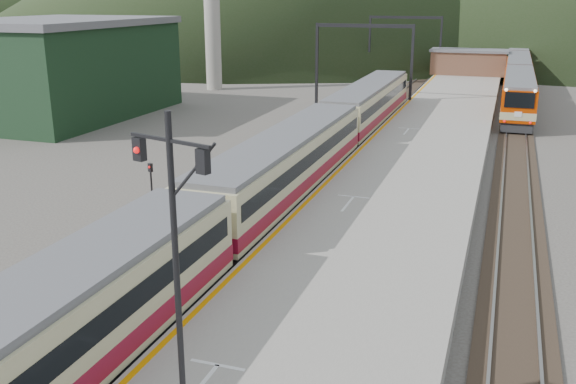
% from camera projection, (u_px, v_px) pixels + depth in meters
% --- Properties ---
extents(track_main, '(2.60, 200.00, 0.23)m').
position_uv_depth(track_main, '(355.00, 140.00, 48.44)').
color(track_main, black).
rests_on(track_main, ground).
extents(track_far, '(2.60, 200.00, 0.23)m').
position_uv_depth(track_far, '(293.00, 136.00, 49.99)').
color(track_far, black).
rests_on(track_far, ground).
extents(track_second, '(2.60, 200.00, 0.23)m').
position_uv_depth(track_second, '(516.00, 152.00, 44.89)').
color(track_second, black).
rests_on(track_second, ground).
extents(platform, '(8.00, 100.00, 1.00)m').
position_uv_depth(platform, '(427.00, 146.00, 44.78)').
color(platform, gray).
rests_on(platform, ground).
extents(gantry_near, '(9.55, 0.25, 8.00)m').
position_uv_depth(gantry_near, '(364.00, 50.00, 61.27)').
color(gantry_near, black).
rests_on(gantry_near, ground).
extents(gantry_far, '(9.55, 0.25, 8.00)m').
position_uv_depth(gantry_far, '(405.00, 35.00, 83.88)').
color(gantry_far, black).
rests_on(gantry_far, ground).
extents(warehouse, '(14.50, 20.50, 8.60)m').
position_uv_depth(warehouse, '(58.00, 68.00, 57.65)').
color(warehouse, black).
rests_on(warehouse, ground).
extents(station_shed, '(9.40, 4.40, 3.10)m').
position_uv_depth(station_shed, '(469.00, 62.00, 80.35)').
color(station_shed, brown).
rests_on(station_shed, platform).
extents(main_train, '(2.98, 61.05, 3.63)m').
position_uv_depth(main_train, '(287.00, 166.00, 33.41)').
color(main_train, tan).
rests_on(main_train, track_main).
extents(second_train, '(2.68, 55.06, 3.27)m').
position_uv_depth(second_train, '(518.00, 73.00, 74.53)').
color(second_train, '#AA2E00').
rests_on(second_train, track_second).
extents(signal_mast, '(2.13, 0.75, 7.38)m').
position_uv_depth(signal_mast, '(175.00, 247.00, 13.55)').
color(signal_mast, black).
rests_on(signal_mast, platform).
extents(short_signal_b, '(0.27, 0.24, 2.27)m').
position_uv_depth(short_signal_b, '(264.00, 153.00, 38.59)').
color(short_signal_b, black).
rests_on(short_signal_b, ground).
extents(short_signal_c, '(0.26, 0.23, 2.27)m').
position_uv_depth(short_signal_c, '(151.00, 178.00, 33.26)').
color(short_signal_c, black).
rests_on(short_signal_c, ground).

